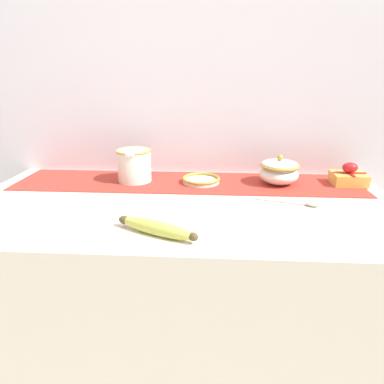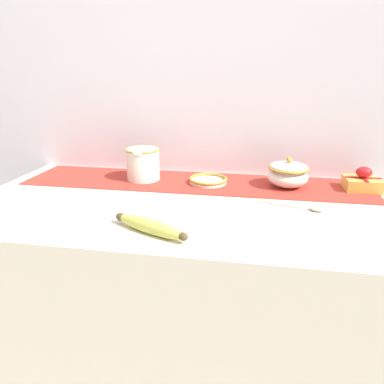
{
  "view_description": "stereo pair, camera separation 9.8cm",
  "coord_description": "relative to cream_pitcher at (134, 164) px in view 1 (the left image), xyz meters",
  "views": [
    {
      "loc": [
        0.09,
        -0.97,
        1.23
      ],
      "look_at": [
        0.03,
        -0.05,
        0.91
      ],
      "focal_mm": 32.0,
      "sensor_mm": 36.0,
      "label": 1
    },
    {
      "loc": [
        0.19,
        -0.96,
        1.23
      ],
      "look_at": [
        0.03,
        -0.05,
        0.91
      ],
      "focal_mm": 32.0,
      "sensor_mm": 36.0,
      "label": 2
    }
  ],
  "objects": [
    {
      "name": "banana",
      "position": [
        0.15,
        -0.42,
        -0.05
      ],
      "size": [
        0.21,
        0.12,
        0.04
      ],
      "rotation": [
        0.0,
        0.0,
        -0.43
      ],
      "color": "#CCD156",
      "rests_on": "countertop"
    },
    {
      "name": "gift_box",
      "position": [
        0.75,
        0.01,
        -0.04
      ],
      "size": [
        0.11,
        0.1,
        0.08
      ],
      "rotation": [
        0.0,
        0.0,
        -0.0
      ],
      "color": "gold",
      "rests_on": "countertop"
    },
    {
      "name": "back_wall",
      "position": [
        0.19,
        0.16,
        0.27
      ],
      "size": [
        2.12,
        0.04,
        2.4
      ],
      "primitive_type": "cube",
      "color": "silver",
      "rests_on": "ground_plane"
    },
    {
      "name": "countertop",
      "position": [
        0.19,
        -0.19,
        -0.49
      ],
      "size": [
        1.32,
        0.67,
        0.86
      ],
      "primitive_type": "cube",
      "color": "beige",
      "rests_on": "ground_plane"
    },
    {
      "name": "cream_pitcher",
      "position": [
        0.0,
        0.0,
        0.0
      ],
      "size": [
        0.12,
        0.15,
        0.12
      ],
      "color": "white",
      "rests_on": "countertop"
    },
    {
      "name": "table_runner",
      "position": [
        0.19,
        -0.0,
        -0.06
      ],
      "size": [
        1.22,
        0.26,
        0.0
      ],
      "primitive_type": "cube",
      "color": "#B23328",
      "rests_on": "countertop"
    },
    {
      "name": "sugar_bowl",
      "position": [
        0.51,
        -0.0,
        -0.02
      ],
      "size": [
        0.14,
        0.14,
        0.1
      ],
      "color": "white",
      "rests_on": "countertop"
    },
    {
      "name": "small_dish",
      "position": [
        0.24,
        -0.01,
        -0.05
      ],
      "size": [
        0.13,
        0.13,
        0.02
      ],
      "color": "white",
      "rests_on": "countertop"
    },
    {
      "name": "spoon",
      "position": [
        0.56,
        -0.2,
        -0.06
      ],
      "size": [
        0.19,
        0.07,
        0.01
      ],
      "rotation": [
        0.0,
        0.0,
        -0.28
      ],
      "color": "#A89E89",
      "rests_on": "countertop"
    }
  ]
}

